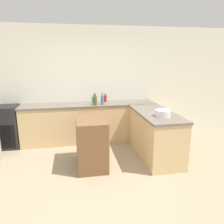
% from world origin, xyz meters
% --- Properties ---
extents(ground_plane, '(14.00, 14.00, 0.00)m').
position_xyz_m(ground_plane, '(0.00, 0.00, 0.00)').
color(ground_plane, tan).
extents(wall_back, '(8.00, 0.06, 2.70)m').
position_xyz_m(wall_back, '(0.00, 2.17, 1.35)').
color(wall_back, silver).
rests_on(wall_back, ground_plane).
extents(counter_back, '(3.14, 0.63, 0.92)m').
position_xyz_m(counter_back, '(0.00, 1.84, 0.46)').
color(counter_back, '#D6B27A').
rests_on(counter_back, ground_plane).
extents(counter_peninsula, '(0.69, 1.60, 0.92)m').
position_xyz_m(counter_peninsula, '(1.23, 0.76, 0.46)').
color(counter_peninsula, '#D6B27A').
rests_on(counter_peninsula, ground_plane).
extents(range_oven, '(0.65, 0.61, 0.93)m').
position_xyz_m(range_oven, '(-1.90, 1.84, 0.46)').
color(range_oven, black).
rests_on(range_oven, ground_plane).
extents(island_table, '(0.53, 0.83, 0.91)m').
position_xyz_m(island_table, '(-0.08, 0.56, 0.45)').
color(island_table, brown).
rests_on(island_table, ground_plane).
extents(mixing_bowl, '(0.28, 0.28, 0.12)m').
position_xyz_m(mixing_bowl, '(1.23, 0.45, 0.97)').
color(mixing_bowl, white).
rests_on(mixing_bowl, counter_peninsula).
extents(water_bottle_blue, '(0.06, 0.06, 0.27)m').
position_xyz_m(water_bottle_blue, '(0.29, 1.68, 1.02)').
color(water_bottle_blue, '#386BB7').
rests_on(water_bottle_blue, counter_back).
extents(dish_soap_bottle, '(0.07, 0.07, 0.19)m').
position_xyz_m(dish_soap_bottle, '(0.11, 1.93, 0.99)').
color(dish_soap_bottle, '#338CBF').
rests_on(dish_soap_bottle, counter_back).
extents(hot_sauce_bottle, '(0.07, 0.07, 0.20)m').
position_xyz_m(hot_sauce_bottle, '(0.41, 2.01, 1.00)').
color(hot_sauce_bottle, red).
rests_on(hot_sauce_bottle, counter_back).
extents(olive_oil_bottle, '(0.09, 0.09, 0.27)m').
position_xyz_m(olive_oil_bottle, '(0.12, 1.66, 1.02)').
color(olive_oil_bottle, '#475B1E').
rests_on(olive_oil_bottle, counter_back).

